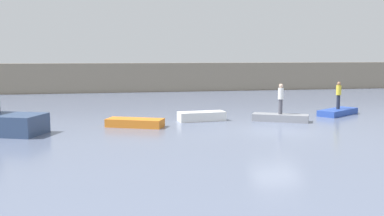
{
  "coord_description": "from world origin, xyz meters",
  "views": [
    {
      "loc": [
        -8.47,
        -20.45,
        3.82
      ],
      "look_at": [
        -3.81,
        3.0,
        0.88
      ],
      "focal_mm": 40.37,
      "sensor_mm": 36.0,
      "label": 1
    }
  ],
  "objects_px": {
    "rowboat_white": "(202,116)",
    "rowboat_blue": "(338,112)",
    "rowboat_orange": "(135,123)",
    "person_yellow_shirt": "(339,94)",
    "rowboat_grey": "(280,118)",
    "person_white_shirt": "(281,97)"
  },
  "relations": [
    {
      "from": "rowboat_white",
      "to": "rowboat_blue",
      "type": "distance_m",
      "value": 9.16
    },
    {
      "from": "rowboat_orange",
      "to": "person_yellow_shirt",
      "type": "height_order",
      "value": "person_yellow_shirt"
    },
    {
      "from": "rowboat_white",
      "to": "person_yellow_shirt",
      "type": "bearing_deg",
      "value": -0.46
    },
    {
      "from": "rowboat_orange",
      "to": "rowboat_blue",
      "type": "relative_size",
      "value": 0.93
    },
    {
      "from": "rowboat_grey",
      "to": "rowboat_blue",
      "type": "relative_size",
      "value": 0.97
    },
    {
      "from": "rowboat_white",
      "to": "rowboat_grey",
      "type": "bearing_deg",
      "value": -18.63
    },
    {
      "from": "person_white_shirt",
      "to": "rowboat_grey",
      "type": "bearing_deg",
      "value": 90.0
    },
    {
      "from": "person_white_shirt",
      "to": "rowboat_white",
      "type": "bearing_deg",
      "value": 166.56
    },
    {
      "from": "rowboat_grey",
      "to": "rowboat_orange",
      "type": "bearing_deg",
      "value": -150.37
    },
    {
      "from": "rowboat_orange",
      "to": "person_white_shirt",
      "type": "xyz_separation_m",
      "value": [
        8.39,
        0.31,
        1.18
      ]
    },
    {
      "from": "rowboat_white",
      "to": "rowboat_grey",
      "type": "relative_size",
      "value": 0.86
    },
    {
      "from": "rowboat_blue",
      "to": "person_yellow_shirt",
      "type": "relative_size",
      "value": 1.85
    },
    {
      "from": "person_yellow_shirt",
      "to": "rowboat_white",
      "type": "bearing_deg",
      "value": -175.28
    },
    {
      "from": "rowboat_orange",
      "to": "rowboat_blue",
      "type": "height_order",
      "value": "rowboat_orange"
    },
    {
      "from": "rowboat_white",
      "to": "person_white_shirt",
      "type": "relative_size",
      "value": 1.55
    },
    {
      "from": "rowboat_grey",
      "to": "rowboat_blue",
      "type": "bearing_deg",
      "value": 48.69
    },
    {
      "from": "rowboat_orange",
      "to": "person_white_shirt",
      "type": "bearing_deg",
      "value": 25.6
    },
    {
      "from": "rowboat_orange",
      "to": "person_yellow_shirt",
      "type": "distance_m",
      "value": 13.3
    },
    {
      "from": "rowboat_grey",
      "to": "rowboat_white",
      "type": "bearing_deg",
      "value": -165.9
    },
    {
      "from": "rowboat_blue",
      "to": "person_white_shirt",
      "type": "xyz_separation_m",
      "value": [
        -4.69,
        -1.81,
        1.22
      ]
    },
    {
      "from": "rowboat_white",
      "to": "rowboat_grey",
      "type": "distance_m",
      "value": 4.56
    },
    {
      "from": "rowboat_grey",
      "to": "person_yellow_shirt",
      "type": "relative_size",
      "value": 1.8
    }
  ]
}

